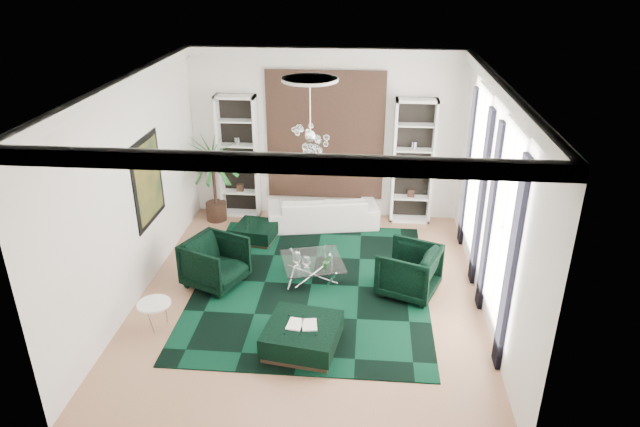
# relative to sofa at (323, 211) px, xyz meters

# --- Properties ---
(floor) EXTENTS (6.00, 7.00, 0.02)m
(floor) POSITION_rel_sofa_xyz_m (0.00, -2.85, -0.36)
(floor) COLOR tan
(floor) RESTS_ON ground
(ceiling) EXTENTS (6.00, 7.00, 0.02)m
(ceiling) POSITION_rel_sofa_xyz_m (0.00, -2.85, 3.46)
(ceiling) COLOR white
(ceiling) RESTS_ON ground
(wall_back) EXTENTS (6.00, 0.02, 3.80)m
(wall_back) POSITION_rel_sofa_xyz_m (0.00, 0.66, 1.55)
(wall_back) COLOR white
(wall_back) RESTS_ON ground
(wall_front) EXTENTS (6.00, 0.02, 3.80)m
(wall_front) POSITION_rel_sofa_xyz_m (0.00, -6.36, 1.55)
(wall_front) COLOR white
(wall_front) RESTS_ON ground
(wall_left) EXTENTS (0.02, 7.00, 3.80)m
(wall_left) POSITION_rel_sofa_xyz_m (-3.01, -2.85, 1.55)
(wall_left) COLOR white
(wall_left) RESTS_ON ground
(wall_right) EXTENTS (0.02, 7.00, 3.80)m
(wall_right) POSITION_rel_sofa_xyz_m (3.01, -2.85, 1.55)
(wall_right) COLOR white
(wall_right) RESTS_ON ground
(crown_molding) EXTENTS (6.00, 7.00, 0.18)m
(crown_molding) POSITION_rel_sofa_xyz_m (0.00, -2.85, 3.35)
(crown_molding) COLOR white
(crown_molding) RESTS_ON ceiling
(ceiling_medallion) EXTENTS (0.90, 0.90, 0.05)m
(ceiling_medallion) POSITION_rel_sofa_xyz_m (0.00, -2.55, 3.42)
(ceiling_medallion) COLOR white
(ceiling_medallion) RESTS_ON ceiling
(tapestry) EXTENTS (2.50, 0.06, 2.80)m
(tapestry) POSITION_rel_sofa_xyz_m (0.00, 0.61, 1.55)
(tapestry) COLOR black
(tapestry) RESTS_ON wall_back
(shelving_left) EXTENTS (0.90, 0.38, 2.80)m
(shelving_left) POSITION_rel_sofa_xyz_m (-1.95, 0.46, 1.05)
(shelving_left) COLOR white
(shelving_left) RESTS_ON floor
(shelving_right) EXTENTS (0.90, 0.38, 2.80)m
(shelving_right) POSITION_rel_sofa_xyz_m (1.95, 0.46, 1.05)
(shelving_right) COLOR white
(shelving_right) RESTS_ON floor
(painting) EXTENTS (0.04, 1.30, 1.60)m
(painting) POSITION_rel_sofa_xyz_m (-2.97, -2.25, 1.50)
(painting) COLOR black
(painting) RESTS_ON wall_left
(window_near) EXTENTS (0.03, 1.10, 2.90)m
(window_near) POSITION_rel_sofa_xyz_m (2.99, -3.75, 1.55)
(window_near) COLOR white
(window_near) RESTS_ON wall_right
(curtain_near_a) EXTENTS (0.07, 0.30, 3.25)m
(curtain_near_a) POSITION_rel_sofa_xyz_m (2.96, -4.53, 1.30)
(curtain_near_a) COLOR black
(curtain_near_a) RESTS_ON floor
(curtain_near_b) EXTENTS (0.07, 0.30, 3.25)m
(curtain_near_b) POSITION_rel_sofa_xyz_m (2.96, -2.97, 1.30)
(curtain_near_b) COLOR black
(curtain_near_b) RESTS_ON floor
(window_far) EXTENTS (0.03, 1.10, 2.90)m
(window_far) POSITION_rel_sofa_xyz_m (2.99, -1.35, 1.55)
(window_far) COLOR white
(window_far) RESTS_ON wall_right
(curtain_far_a) EXTENTS (0.07, 0.30, 3.25)m
(curtain_far_a) POSITION_rel_sofa_xyz_m (2.96, -2.13, 1.30)
(curtain_far_a) COLOR black
(curtain_far_a) RESTS_ON floor
(curtain_far_b) EXTENTS (0.07, 0.30, 3.25)m
(curtain_far_b) POSITION_rel_sofa_xyz_m (2.96, -0.57, 1.30)
(curtain_far_b) COLOR black
(curtain_far_b) RESTS_ON floor
(rug) EXTENTS (4.20, 5.00, 0.02)m
(rug) POSITION_rel_sofa_xyz_m (0.00, -2.55, -0.34)
(rug) COLOR black
(rug) RESTS_ON floor
(sofa) EXTENTS (2.55, 1.37, 0.71)m
(sofa) POSITION_rel_sofa_xyz_m (0.00, 0.00, 0.00)
(sofa) COLOR silver
(sofa) RESTS_ON floor
(armchair_left) EXTENTS (1.28, 1.27, 0.90)m
(armchair_left) POSITION_rel_sofa_xyz_m (-1.75, -2.65, 0.10)
(armchair_left) COLOR black
(armchair_left) RESTS_ON floor
(armchair_right) EXTENTS (1.28, 1.26, 0.90)m
(armchair_right) POSITION_rel_sofa_xyz_m (1.75, -2.65, 0.10)
(armchair_right) COLOR black
(armchair_right) RESTS_ON floor
(coffee_table) EXTENTS (1.34, 1.34, 0.37)m
(coffee_table) POSITION_rel_sofa_xyz_m (0.00, -2.30, -0.17)
(coffee_table) COLOR white
(coffee_table) RESTS_ON floor
(ottoman_side) EXTENTS (0.94, 0.94, 0.36)m
(ottoman_side) POSITION_rel_sofa_xyz_m (-1.35, -0.85, -0.17)
(ottoman_side) COLOR black
(ottoman_side) RESTS_ON floor
(ottoman_front) EXTENTS (1.23, 1.23, 0.43)m
(ottoman_front) POSITION_rel_sofa_xyz_m (0.05, -4.40, -0.14)
(ottoman_front) COLOR black
(ottoman_front) RESTS_ON floor
(book) EXTENTS (0.46, 0.31, 0.03)m
(book) POSITION_rel_sofa_xyz_m (0.05, -4.40, 0.10)
(book) COLOR white
(book) RESTS_ON ottoman_front
(side_table) EXTENTS (0.69, 0.69, 0.51)m
(side_table) POSITION_rel_sofa_xyz_m (-2.35, -4.15, -0.10)
(side_table) COLOR white
(side_table) RESTS_ON floor
(palm) EXTENTS (1.88, 1.88, 2.53)m
(palm) POSITION_rel_sofa_xyz_m (-2.45, 0.10, 0.91)
(palm) COLOR #1D6023
(palm) RESTS_ON floor
(chandelier) EXTENTS (0.75, 0.75, 0.66)m
(chandelier) POSITION_rel_sofa_xyz_m (0.00, -2.55, 2.50)
(chandelier) COLOR white
(chandelier) RESTS_ON ceiling
(table_plant) EXTENTS (0.14, 0.12, 0.24)m
(table_plant) POSITION_rel_sofa_xyz_m (0.27, -2.53, 0.14)
(table_plant) COLOR #1D6023
(table_plant) RESTS_ON coffee_table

